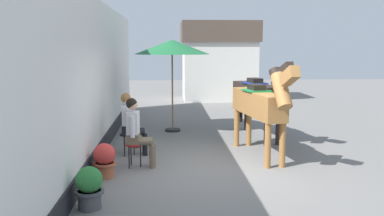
# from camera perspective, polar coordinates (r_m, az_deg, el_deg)

# --- Properties ---
(ground_plane) EXTENTS (40.00, 40.00, 0.00)m
(ground_plane) POSITION_cam_1_polar(r_m,az_deg,el_deg) (11.34, 1.49, -3.95)
(ground_plane) COLOR slate
(pub_facade_wall) EXTENTS (0.34, 14.00, 3.40)m
(pub_facade_wall) POSITION_cam_1_polar(r_m,az_deg,el_deg) (9.72, -12.86, 2.99)
(pub_facade_wall) COLOR white
(pub_facade_wall) RESTS_ON ground_plane
(distant_cottage) EXTENTS (3.40, 2.60, 3.50)m
(distant_cottage) POSITION_cam_1_polar(r_m,az_deg,el_deg) (19.47, 3.59, 6.42)
(distant_cottage) COLOR silver
(distant_cottage) RESTS_ON ground_plane
(seated_visitor_near) EXTENTS (0.61, 0.49, 1.39)m
(seated_visitor_near) POSITION_cam_1_polar(r_m,az_deg,el_deg) (8.50, -7.45, -2.78)
(seated_visitor_near) COLOR red
(seated_visitor_near) RESTS_ON ground_plane
(seated_visitor_far) EXTENTS (0.61, 0.49, 1.39)m
(seated_visitor_far) POSITION_cam_1_polar(r_m,az_deg,el_deg) (9.46, -8.27, -1.68)
(seated_visitor_far) COLOR black
(seated_visitor_far) RESTS_ON ground_plane
(saddled_horse_near) EXTENTS (0.78, 2.98, 2.06)m
(saddled_horse_near) POSITION_cam_1_polar(r_m,az_deg,el_deg) (9.27, 9.08, 0.49)
(saddled_horse_near) COLOR #9E6B38
(saddled_horse_near) RESTS_ON ground_plane
(saddled_horse_far) EXTENTS (0.95, 2.95, 2.06)m
(saddled_horse_far) POSITION_cam_1_polar(r_m,az_deg,el_deg) (11.22, 8.85, 1.81)
(saddled_horse_far) COLOR #2D231E
(saddled_horse_far) RESTS_ON ground_plane
(flower_planter_near) EXTENTS (0.43, 0.43, 0.64)m
(flower_planter_near) POSITION_cam_1_polar(r_m,az_deg,el_deg) (6.57, -13.56, -10.20)
(flower_planter_near) COLOR #4C4C51
(flower_planter_near) RESTS_ON ground_plane
(flower_planter_middle) EXTENTS (0.43, 0.43, 0.64)m
(flower_planter_middle) POSITION_cam_1_polar(r_m,az_deg,el_deg) (8.02, -11.61, -6.78)
(flower_planter_middle) COLOR #A85638
(flower_planter_middle) RESTS_ON ground_plane
(cafe_parasol) EXTENTS (2.10, 2.10, 2.58)m
(cafe_parasol) POSITION_cam_1_polar(r_m,az_deg,el_deg) (11.97, -2.67, 8.06)
(cafe_parasol) COLOR black
(cafe_parasol) RESTS_ON ground_plane
(satchel_bag) EXTENTS (0.30, 0.24, 0.20)m
(satchel_bag) POSITION_cam_1_polar(r_m,az_deg,el_deg) (10.35, -7.72, -4.64)
(satchel_bag) COLOR maroon
(satchel_bag) RESTS_ON ground_plane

